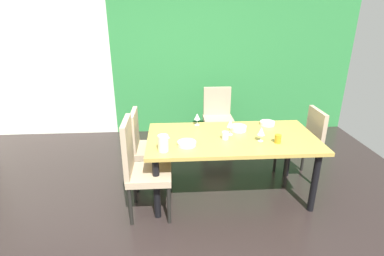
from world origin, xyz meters
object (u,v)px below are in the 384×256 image
Objects in this scene: dining_table at (232,143)px; chair_left_near at (140,165)px; serving_bowl_rear at (187,143)px; chair_left_far at (146,144)px; cup_corner at (225,135)px; chair_right_far at (304,141)px; serving_bowl_left at (267,123)px; wine_glass_east at (261,131)px; wine_glass_south at (230,124)px; serving_bowl_west at (238,128)px; wine_glass_front at (197,117)px; chair_head_far at (218,115)px; cup_near_window at (278,139)px; pitcher_north at (163,143)px.

chair_left_near is (-0.98, -0.29, -0.08)m from dining_table.
chair_left_far is at bearing 133.74° from serving_bowl_rear.
chair_left_far is 11.38× the size of cup_corner.
chair_left_far is 1.03× the size of chair_right_far.
serving_bowl_rear is at bearing 108.27° from chair_right_far.
chair_left_far is 5.43× the size of serving_bowl_left.
wine_glass_east is at bearing 71.15° from chair_left_far.
wine_glass_east is at bearing -33.58° from wine_glass_south.
cup_corner is at bearing -129.34° from serving_bowl_west.
dining_table is 0.55m from wine_glass_front.
chair_right_far reaches higher than serving_bowl_west.
wine_glass_east reaches higher than serving_bowl_rear.
chair_head_far is at bearing 84.51° from cup_corner.
chair_right_far reaches higher than cup_corner.
cup_near_window is (0.40, -1.52, 0.25)m from chair_head_far.
wine_glass_front is at bearing 60.80° from pitcher_north.
wine_glass_east is 1.87× the size of cup_corner.
chair_left_far is at bearing 173.91° from serving_bowl_west.
wine_glass_east is 0.84× the size of serving_bowl_west.
serving_bowl_rear is 1.15× the size of pitcher_north.
chair_left_far is 0.90× the size of chair_left_near.
serving_bowl_left is at bearing 21.73° from serving_bowl_west.
serving_bowl_west is at bearing 93.06° from chair_head_far.
wine_glass_east is (0.28, -0.14, 0.19)m from dining_table.
wine_glass_south reaches higher than dining_table.
pitcher_north is (-1.24, -0.64, 0.06)m from serving_bowl_left.
chair_left_far reaches higher than serving_bowl_left.
wine_glass_front is 0.78× the size of serving_bowl_west.
serving_bowl_rear is 0.44m from cup_corner.
wine_glass_south is 1.90× the size of cup_near_window.
wine_glass_front is (-0.35, 0.39, 0.18)m from dining_table.
pitcher_north reaches higher than wine_glass_front.
chair_left_near reaches higher than serving_bowl_rear.
serving_bowl_left is at bearing 84.24° from cup_near_window.
chair_head_far is at bearing 99.10° from wine_glass_east.
wine_glass_front reaches higher than cup_corner.
serving_bowl_left is at bearing 27.39° from pitcher_north.
wine_glass_east reaches higher than dining_table.
dining_table is 2.01× the size of chair_right_far.
serving_bowl_left is (0.51, 0.27, -0.11)m from wine_glass_south.
cup_corner is (0.27, -0.45, -0.06)m from wine_glass_front.
wine_glass_east is (1.26, 0.15, 0.27)m from chair_left_near.
serving_bowl_rear is (-0.55, -1.52, 0.22)m from chair_head_far.
chair_head_far is 5.03× the size of serving_bowl_west.
chair_left_far reaches higher than chair_head_far.
pitcher_north is at bearing 109.41° from chair_right_far.
chair_left_near is 6.27× the size of pitcher_north.
wine_glass_east is 0.93× the size of pitcher_north.
dining_table is at bearing -47.68° from wine_glass_front.
serving_bowl_west reaches higher than serving_bowl_left.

